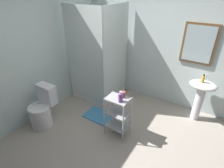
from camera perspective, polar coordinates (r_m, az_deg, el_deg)
The scene contains 12 objects.
ground_plane at distance 3.00m, azimuth 1.64°, elevation -21.17°, with size 4.20×4.20×0.02m, color #A3988B.
wall_back at distance 3.77m, azimuth 17.05°, elevation 11.89°, with size 4.20×0.14×2.50m.
wall_left at distance 3.42m, azimuth -25.88°, elevation 8.47°, with size 0.10×4.20×2.50m, color silver.
shower_stall at distance 4.00m, azimuth -3.85°, elevation 1.91°, with size 0.92×0.92×2.00m.
pedestal_sink at distance 3.61m, azimuth 26.45°, elevation -2.59°, with size 0.46×0.37×0.81m.
sink_faucet at distance 3.59m, azimuth 27.72°, elevation 2.09°, with size 0.03×0.03×0.10m, color silver.
toilet at distance 3.48m, azimuth -21.30°, elevation -7.84°, with size 0.37×0.49×0.76m.
storage_cart at distance 2.98m, azimuth 1.78°, elevation -9.42°, with size 0.38×0.28×0.74m.
hand_soap_bottle at distance 3.44m, azimuth 27.00°, elevation 1.47°, with size 0.05×0.05×0.15m.
conditioner_bottle_purple at distance 2.69m, azimuth 2.72°, elevation -4.26°, with size 0.07×0.07×0.18m.
rinse_cup at distance 2.81m, azimuth 3.47°, elevation -3.35°, with size 0.07×0.07×0.10m, color #B24742.
bath_mat at distance 3.62m, azimuth -3.89°, elevation -10.06°, with size 0.60×0.40×0.02m, color teal.
Camera 1 is at (0.96, -1.65, 2.30)m, focal length 28.71 mm.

